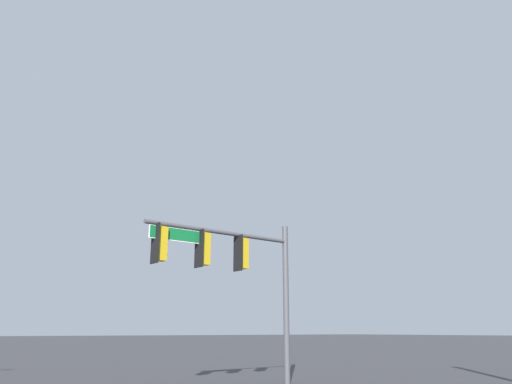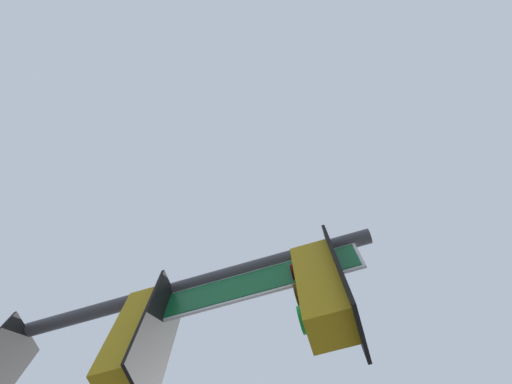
{
  "view_description": "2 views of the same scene",
  "coord_description": "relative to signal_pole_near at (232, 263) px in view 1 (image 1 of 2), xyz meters",
  "views": [
    {
      "loc": [
        2.8,
        7.32,
        1.87
      ],
      "look_at": [
        -6.71,
        -7.0,
        6.66
      ],
      "focal_mm": 35.0,
      "sensor_mm": 36.0,
      "label": 1
    },
    {
      "loc": [
        -3.23,
        -9.61,
        1.68
      ],
      "look_at": [
        -3.73,
        -8.42,
        5.43
      ],
      "focal_mm": 28.0,
      "sensor_mm": 36.0,
      "label": 2
    }
  ],
  "objects": [
    {
      "name": "signal_pole_near",
      "position": [
        0.0,
        0.0,
        0.0
      ],
      "size": [
        6.14,
        0.89,
        5.85
      ],
      "color": "#47474C",
      "rests_on": "ground_plane"
    }
  ]
}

